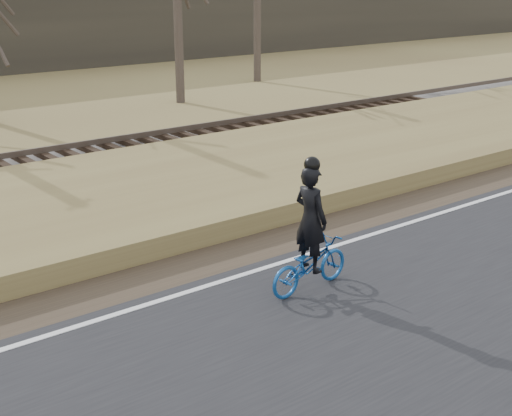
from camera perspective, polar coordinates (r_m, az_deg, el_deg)
ground at (r=11.11m, az=-10.80°, el=-9.06°), size 120.00×120.00×0.00m
road at (r=9.22m, az=-3.32°, el=-14.72°), size 120.00×6.00×0.06m
edge_line at (r=11.24m, az=-11.29°, el=-8.38°), size 120.00×0.12×0.01m
shoulder at (r=12.08m, az=-13.47°, el=-6.81°), size 120.00×1.60×0.04m
embankment at (r=14.62m, az=-18.53°, el=-1.95°), size 120.00×5.00×0.44m
cyclist at (r=11.64m, az=4.34°, el=-3.14°), size 1.70×0.69×2.26m
bare_tree_right at (r=29.10m, az=-6.30°, el=15.74°), size 0.36×0.36×7.55m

